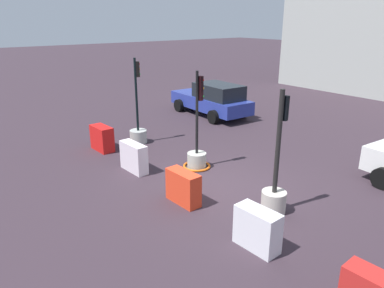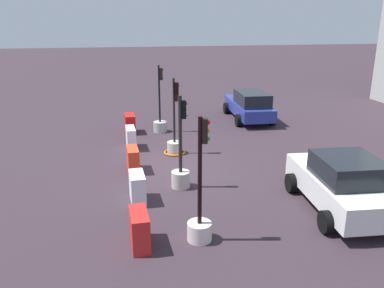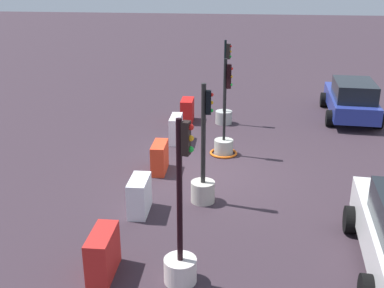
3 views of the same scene
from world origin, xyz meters
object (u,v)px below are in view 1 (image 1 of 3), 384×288
construction_barrier_3 (257,229)px  car_blue_estate (213,99)px  traffic_light_2 (275,190)px  construction_barrier_0 (102,138)px  construction_barrier_2 (183,187)px  traffic_light_0 (138,130)px  traffic_light_1 (197,154)px  construction_barrier_1 (134,157)px

construction_barrier_3 → car_blue_estate: size_ratio=0.21×
construction_barrier_3 → car_blue_estate: bearing=144.3°
traffic_light_2 → car_blue_estate: (-8.15, 4.97, 0.21)m
construction_barrier_0 → construction_barrier_2: bearing=-0.4°
traffic_light_0 → car_blue_estate: (-1.45, 4.98, 0.28)m
traffic_light_1 → traffic_light_2: bearing=-4.3°
construction_barrier_3 → traffic_light_2: bearing=118.5°
traffic_light_1 → construction_barrier_0: 3.78m
traffic_light_0 → traffic_light_2: (6.70, 0.01, 0.07)m
construction_barrier_0 → traffic_light_2: bearing=12.3°
construction_barrier_3 → construction_barrier_1: bearing=-179.6°
traffic_light_1 → construction_barrier_1: (-0.97, -1.75, 0.01)m
traffic_light_2 → construction_barrier_1: bearing=-161.1°
traffic_light_0 → traffic_light_1: size_ratio=1.04×
construction_barrier_1 → construction_barrier_2: bearing=-0.2°
traffic_light_2 → construction_barrier_2: size_ratio=3.00×
construction_barrier_2 → car_blue_estate: car_blue_estate is taller
traffic_light_1 → construction_barrier_3: (4.19, -1.71, -0.01)m
construction_barrier_3 → car_blue_estate: (-8.94, 6.42, 0.36)m
traffic_light_1 → construction_barrier_3: size_ratio=3.11×
traffic_light_0 → construction_barrier_3: (7.49, -1.44, -0.08)m
traffic_light_2 → traffic_light_0: bearing=-179.9°
traffic_light_0 → construction_barrier_0: bearing=-92.5°
traffic_light_2 → construction_barrier_2: (-1.74, -1.50, -0.16)m
traffic_light_0 → traffic_light_2: size_ratio=1.05×
traffic_light_1 → construction_barrier_2: 2.41m
construction_barrier_1 → construction_barrier_3: bearing=0.4°
traffic_light_1 → construction_barrier_0: traffic_light_1 is taller
traffic_light_0 → car_blue_estate: traffic_light_0 is taller
construction_barrier_2 → car_blue_estate: size_ratio=0.22×
traffic_light_1 → construction_barrier_2: traffic_light_1 is taller
construction_barrier_0 → traffic_light_0: bearing=87.5°
construction_barrier_1 → construction_barrier_3: (5.15, 0.04, -0.01)m
traffic_light_2 → car_blue_estate: size_ratio=0.66×
traffic_light_1 → car_blue_estate: traffic_light_1 is taller
traffic_light_0 → construction_barrier_2: traffic_light_0 is taller
traffic_light_2 → construction_barrier_0: (-6.76, -1.47, -0.15)m
traffic_light_2 → car_blue_estate: 9.55m
traffic_light_0 → construction_barrier_1: size_ratio=2.93×
traffic_light_0 → construction_barrier_1: bearing=-32.4°
construction_barrier_0 → construction_barrier_1: size_ratio=0.93×
traffic_light_0 → traffic_light_1: (3.30, 0.27, -0.07)m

